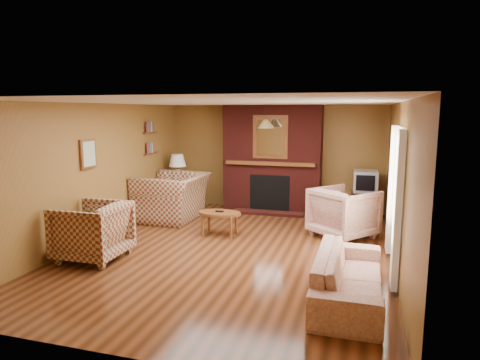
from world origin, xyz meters
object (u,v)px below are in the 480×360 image
(tv_stand, at_px, (364,205))
(crt_tv, at_px, (365,181))
(floral_armchair, at_px, (344,213))
(plaid_loveseat, at_px, (173,197))
(table_lamp, at_px, (178,167))
(fireplace, at_px, (272,159))
(plaid_armchair, at_px, (92,231))
(coffee_table, at_px, (219,215))
(floral_sofa, at_px, (349,276))
(side_table, at_px, (178,196))

(tv_stand, height_order, crt_tv, crt_tv)
(floral_armchair, distance_m, tv_stand, 1.58)
(plaid_loveseat, relative_size, table_lamp, 2.27)
(fireplace, distance_m, plaid_loveseat, 2.40)
(floral_armchair, height_order, crt_tv, crt_tv)
(plaid_armchair, relative_size, crt_tv, 1.91)
(floral_armchair, relative_size, tv_stand, 1.72)
(fireplace, height_order, coffee_table, fireplace)
(fireplace, bearing_deg, floral_sofa, -66.38)
(fireplace, bearing_deg, floral_armchair, -45.29)
(floral_armchair, bearing_deg, fireplace, -5.69)
(plaid_loveseat, relative_size, floral_sofa, 0.73)
(plaid_loveseat, relative_size, coffee_table, 1.81)
(plaid_armchair, bearing_deg, tv_stand, 132.92)
(floral_armchair, bearing_deg, crt_tv, -63.33)
(coffee_table, bearing_deg, plaid_loveseat, 147.00)
(coffee_table, relative_size, side_table, 1.25)
(side_table, bearing_deg, crt_tv, 4.74)
(tv_stand, bearing_deg, side_table, 179.10)
(plaid_loveseat, bearing_deg, fireplace, 125.63)
(fireplace, relative_size, floral_sofa, 1.21)
(fireplace, relative_size, floral_armchair, 2.41)
(table_lamp, height_order, tv_stand, table_lamp)
(side_table, bearing_deg, floral_armchair, -17.29)
(plaid_armchair, height_order, floral_sofa, plaid_armchair)
(floral_sofa, height_order, floral_armchair, floral_armchair)
(fireplace, distance_m, plaid_armchair, 4.51)
(table_lamp, bearing_deg, side_table, 0.00)
(table_lamp, xyz_separation_m, crt_tv, (4.15, 0.34, -0.20))
(plaid_loveseat, height_order, table_lamp, table_lamp)
(tv_stand, bearing_deg, crt_tv, -95.72)
(coffee_table, bearing_deg, crt_tv, 38.87)
(floral_sofa, xyz_separation_m, floral_armchair, (-0.20, 2.63, 0.16))
(fireplace, height_order, floral_sofa, fireplace)
(side_table, bearing_deg, table_lamp, 0.00)
(floral_sofa, distance_m, tv_stand, 4.16)
(floral_sofa, relative_size, coffee_table, 2.46)
(fireplace, bearing_deg, plaid_loveseat, -143.72)
(fireplace, relative_size, table_lamp, 3.73)
(plaid_loveseat, height_order, floral_armchair, plaid_loveseat)
(fireplace, height_order, plaid_loveseat, fireplace)
(floral_armchair, xyz_separation_m, side_table, (-3.80, 1.18, -0.13))
(tv_stand, xyz_separation_m, crt_tv, (0.00, -0.01, 0.52))
(plaid_loveseat, xyz_separation_m, table_lamp, (-0.25, 0.82, 0.53))
(floral_armchair, relative_size, table_lamp, 1.55)
(floral_sofa, bearing_deg, crt_tv, -1.92)
(floral_sofa, distance_m, table_lamp, 5.57)
(floral_sofa, bearing_deg, side_table, 46.53)
(crt_tv, bearing_deg, table_lamp, -175.26)
(floral_armchair, xyz_separation_m, tv_stand, (0.35, 1.53, -0.16))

